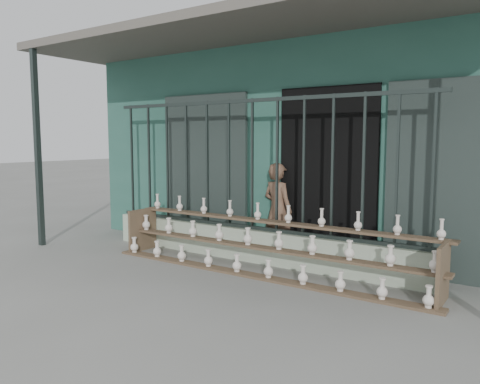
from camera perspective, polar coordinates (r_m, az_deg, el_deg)
The scene contains 6 objects.
ground at distance 5.63m, azimuth -5.79°, elevation -11.13°, with size 60.00×60.00×0.00m, color slate.
workshop_building at distance 9.03m, azimuth 11.57°, elevation 5.81°, with size 7.40×6.60×3.21m.
parapet_wall at distance 6.59m, azimuth 1.46°, elevation -6.47°, with size 5.00×0.20×0.45m, color #B3C4A8.
security_fence at distance 6.43m, azimuth 1.49°, elevation 3.34°, with size 5.00×0.04×1.80m.
shelf_rack at distance 6.00m, azimuth 2.74°, elevation -6.47°, with size 4.50×0.68×0.85m.
elderly_woman at distance 6.74m, azimuth 4.61°, elevation -2.23°, with size 0.50×0.33×1.37m, color brown.
Camera 1 is at (3.43, -4.12, 1.69)m, focal length 35.00 mm.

